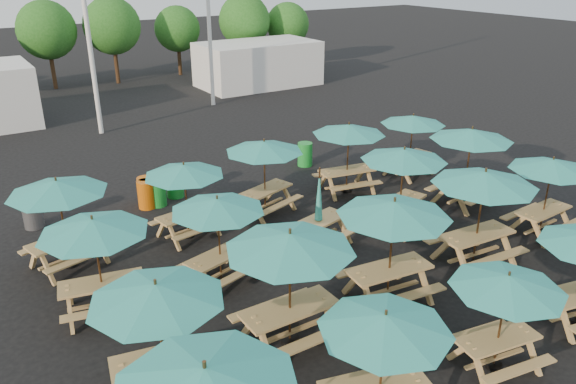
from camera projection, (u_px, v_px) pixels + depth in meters
ground at (317, 247)px, 15.37m from camera, size 120.00×120.00×0.00m
picnic_unit_1 at (157, 298)px, 9.43m from camera, size 2.77×2.77×2.35m
picnic_unit_2 at (94, 230)px, 11.79m from camera, size 2.77×2.77×2.32m
picnic_unit_3 at (58, 191)px, 13.63m from camera, size 2.94×2.94×2.38m
picnic_unit_4 at (385, 327)px, 8.91m from camera, size 2.67×2.67×2.18m
picnic_unit_5 at (290, 247)px, 10.71m from camera, size 2.57×2.57×2.54m
picnic_unit_6 at (218, 209)px, 13.02m from camera, size 2.75×2.75×2.22m
picnic_unit_7 at (184, 173)px, 15.21m from camera, size 2.55×2.55×2.19m
picnic_unit_8 at (507, 287)px, 10.17m from camera, size 2.41×2.41×2.08m
picnic_unit_9 at (394, 213)px, 12.19m from camera, size 2.81×2.81×2.50m
picnic_unit_10 at (319, 214)px, 15.09m from camera, size 2.12×1.95×2.29m
picnic_unit_11 at (264, 150)px, 16.66m from camera, size 2.94×2.94×2.33m
picnic_unit_13 at (484, 183)px, 13.73m from camera, size 2.76×2.76×2.55m
picnic_unit_14 at (404, 159)px, 15.73m from camera, size 3.05×3.05×2.41m
picnic_unit_15 at (349, 133)px, 18.19m from camera, size 2.77×2.77×2.36m
picnic_unit_17 at (552, 168)px, 15.34m from camera, size 2.42×2.42×2.28m
picnic_unit_18 at (471, 138)px, 17.24m from camera, size 2.87×2.87×2.50m
picnic_unit_19 at (413, 123)px, 19.67m from camera, size 2.63×2.63×2.24m
waste_bin_0 at (33, 213)px, 16.32m from camera, size 0.55×0.55×0.89m
waste_bin_1 at (147, 194)px, 17.61m from camera, size 0.55×0.55×0.89m
waste_bin_2 at (147, 191)px, 17.89m from camera, size 0.55×0.55×0.89m
waste_bin_3 at (157, 192)px, 17.77m from camera, size 0.55×0.55×0.89m
waste_bin_4 at (175, 184)px, 18.42m from camera, size 0.55×0.55×0.89m
waste_bin_5 at (305, 154)px, 21.17m from camera, size 0.55×0.55×0.89m
event_tent_1 at (258, 64)px, 34.08m from camera, size 7.00×4.00×2.60m
tree_3 at (47, 30)px, 32.38m from camera, size 3.36×3.36×5.09m
tree_4 at (112, 26)px, 33.81m from camera, size 3.41×3.41×5.17m
tree_5 at (177, 29)px, 36.47m from camera, size 2.94×2.94×4.45m
tree_6 at (244, 21)px, 36.89m from camera, size 3.38×3.38×5.13m
tree_7 at (288, 24)px, 38.76m from camera, size 2.95×2.95×4.48m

